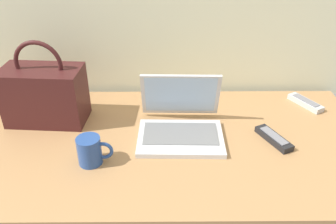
% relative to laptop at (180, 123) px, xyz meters
% --- Properties ---
extents(desk, '(1.60, 0.76, 0.03)m').
position_rel_laptop_xyz_m(desk, '(-0.09, -0.05, -0.06)').
color(desk, '#A87A4C').
rests_on(desk, ground).
extents(laptop, '(0.31, 0.29, 0.21)m').
position_rel_laptop_xyz_m(laptop, '(0.00, 0.00, 0.00)').
color(laptop, silver).
rests_on(laptop, desk).
extents(coffee_mug, '(0.12, 0.08, 0.10)m').
position_rel_laptop_xyz_m(coffee_mug, '(-0.30, -0.17, 0.00)').
color(coffee_mug, '#26478C').
rests_on(coffee_mug, desk).
extents(remote_control_near, '(0.11, 0.16, 0.02)m').
position_rel_laptop_xyz_m(remote_control_near, '(0.34, -0.05, -0.03)').
color(remote_control_near, black).
rests_on(remote_control_near, desk).
extents(remote_control_far, '(0.12, 0.16, 0.02)m').
position_rel_laptop_xyz_m(remote_control_far, '(0.54, 0.21, -0.03)').
color(remote_control_far, '#B7B7B7').
rests_on(remote_control_far, desk).
extents(handbag, '(0.31, 0.18, 0.33)m').
position_rel_laptop_xyz_m(handbag, '(-0.52, 0.10, 0.07)').
color(handbag, '#3F1919').
rests_on(handbag, desk).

